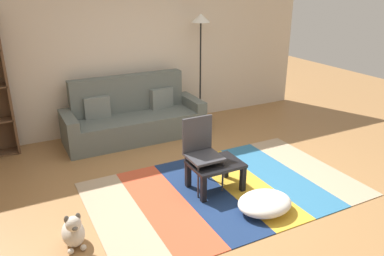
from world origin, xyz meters
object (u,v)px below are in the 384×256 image
Objects in this scene: couch at (133,118)px; dog at (73,232)px; pouf at (265,203)px; tv_remote at (213,162)px; coffee_table at (216,168)px; standing_lamp at (201,33)px; folding_chair at (201,147)px.

couch is 5.69× the size of dog.
dog is (-2.03, 0.39, 0.05)m from pouf.
tv_remote is (0.30, -2.08, 0.04)m from couch.
couch reaches higher than coffee_table.
standing_lamp reaches higher than dog.
standing_lamp is 2.71m from tv_remote.
couch is 1.17× the size of standing_lamp.
standing_lamp is at bearing 75.63° from pouf.
dog is 1.80m from tv_remote.
tv_remote is at bearing -81.76° from couch.
pouf is at bearing -70.72° from coffee_table.
tv_remote is 0.17× the size of folding_chair.
standing_lamp reaches higher than pouf.
couch is 2.51× the size of folding_chair.
dog is 1.77m from folding_chair.
couch is 1.83m from standing_lamp.
dog is at bearing -136.45° from folding_chair.
coffee_table is 0.99× the size of pouf.
tv_remote is at bearing -114.76° from standing_lamp.
pouf is 4.26× the size of tv_remote.
folding_chair is at bearing 146.63° from tv_remote.
pouf is at bearing -39.21° from folding_chair.
pouf is (0.24, -0.69, -0.19)m from coffee_table.
couch is at bearing 121.70° from tv_remote.
couch is at bearing 58.76° from dog.
standing_lamp is 2.56m from folding_chair.
coffee_table is 0.31m from folding_chair.
coffee_table is at bearing -18.90° from tv_remote.
pouf is (0.57, -2.79, -0.23)m from couch.
pouf is at bearing -10.79° from dog.
tv_remote is (1.76, 0.33, 0.22)m from dog.
pouf is 0.33× the size of standing_lamp.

